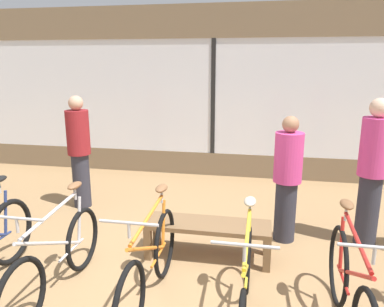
# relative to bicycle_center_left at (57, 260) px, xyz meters

# --- Properties ---
(ground_plane) EXTENTS (24.00, 24.00, 0.00)m
(ground_plane) POSITION_rel_bicycle_center_left_xyz_m (0.90, 0.18, -0.38)
(ground_plane) COLOR #99754C
(shop_back_wall) EXTENTS (12.00, 0.08, 3.20)m
(shop_back_wall) POSITION_rel_bicycle_center_left_xyz_m (0.90, 4.18, 1.26)
(shop_back_wall) COLOR #7A664C
(shop_back_wall) RESTS_ON ground_plane
(bicycle_center_left) EXTENTS (0.46, 1.73, 1.02)m
(bicycle_center_left) POSITION_rel_bicycle_center_left_xyz_m (0.00, 0.00, 0.00)
(bicycle_center_left) COLOR black
(bicycle_center_left) RESTS_ON ground_plane
(bicycle_center) EXTENTS (0.46, 1.76, 1.04)m
(bicycle_center) POSITION_rel_bicycle_center_left_xyz_m (0.90, 0.04, 0.02)
(bicycle_center) COLOR black
(bicycle_center) RESTS_ON ground_plane
(bicycle_center_right) EXTENTS (0.46, 1.71, 1.01)m
(bicycle_center_right) POSITION_rel_bicycle_center_left_xyz_m (1.76, -0.07, -0.00)
(bicycle_center_right) COLOR black
(bicycle_center_right) RESTS_ON ground_plane
(bicycle_right) EXTENTS (0.46, 1.72, 1.05)m
(bicycle_right) POSITION_rel_bicycle_center_left_xyz_m (2.58, -0.07, 0.03)
(bicycle_right) COLOR black
(bicycle_right) RESTS_ON ground_plane
(display_bench) EXTENTS (1.40, 0.44, 0.42)m
(display_bench) POSITION_rel_bicycle_center_left_xyz_m (1.29, 0.99, -0.03)
(display_bench) COLOR brown
(display_bench) RESTS_ON ground_plane
(customer_near_rack) EXTENTS (0.42, 0.42, 1.71)m
(customer_near_rack) POSITION_rel_bicycle_center_left_xyz_m (-0.85, 2.17, 0.52)
(customer_near_rack) COLOR #2D2D38
(customer_near_rack) RESTS_ON ground_plane
(customer_by_window) EXTENTS (0.44, 0.44, 1.79)m
(customer_by_window) POSITION_rel_bicycle_center_left_xyz_m (3.14, 1.69, 0.57)
(customer_by_window) COLOR #2D2D38
(customer_by_window) RESTS_ON ground_plane
(customer_mid_floor) EXTENTS (0.43, 0.43, 1.57)m
(customer_mid_floor) POSITION_rel_bicycle_center_left_xyz_m (2.17, 1.60, 0.44)
(customer_mid_floor) COLOR #2D2D38
(customer_mid_floor) RESTS_ON ground_plane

